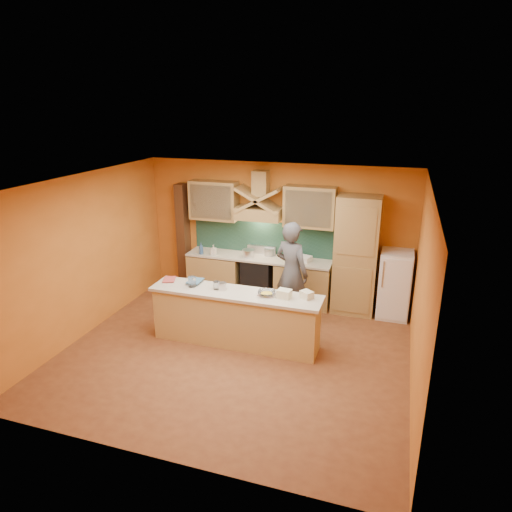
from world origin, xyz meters
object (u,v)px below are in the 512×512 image
(kitchen_scale, at_px, (222,287))
(mixing_bowl, at_px, (267,293))
(fridge, at_px, (394,284))
(person, at_px, (292,273))
(stove, at_px, (258,278))

(kitchen_scale, height_order, mixing_bowl, kitchen_scale)
(kitchen_scale, bearing_deg, mixing_bowl, -16.73)
(kitchen_scale, bearing_deg, fridge, 18.07)
(person, bearing_deg, stove, -17.28)
(person, bearing_deg, fridge, -132.37)
(stove, distance_m, person, 1.29)
(fridge, xyz_separation_m, mixing_bowl, (-1.97, -1.87, 0.33))
(person, distance_m, mixing_bowl, 1.10)
(stove, relative_size, fridge, 0.69)
(stove, bearing_deg, fridge, 0.00)
(mixing_bowl, bearing_deg, stove, 111.38)
(person, distance_m, kitchen_scale, 1.42)
(mixing_bowl, bearing_deg, person, 82.02)
(stove, bearing_deg, kitchen_scale, -91.26)
(person, xyz_separation_m, mixing_bowl, (-0.15, -1.09, 0.02))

